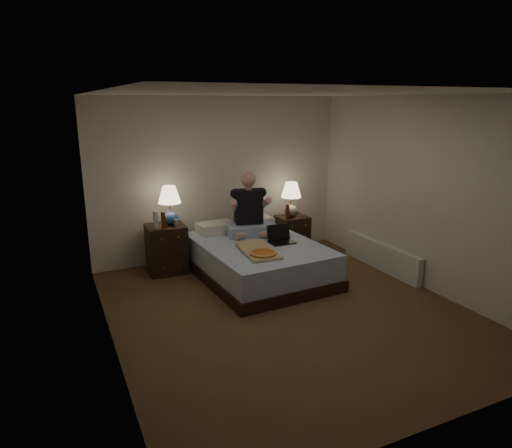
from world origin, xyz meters
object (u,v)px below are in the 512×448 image
soda_can (176,223)px  beer_bottle_right (287,212)px  nightstand_right (292,235)px  lamp_left (170,206)px  water_bottle (156,220)px  pizza_box (263,254)px  lamp_right (291,200)px  laptop (282,235)px  bed (258,260)px  beer_bottle_left (163,220)px  person (249,204)px  nightstand_left (167,249)px  radiator (381,256)px

soda_can → beer_bottle_right: bearing=0.4°
nightstand_right → beer_bottle_right: beer_bottle_right is taller
lamp_left → water_bottle: size_ratio=2.24×
pizza_box → nightstand_right: bearing=52.7°
lamp_right → nightstand_right: bearing=-14.0°
soda_can → laptop: bearing=-30.7°
lamp_left → bed: bearing=-36.4°
pizza_box → beer_bottle_left: bearing=134.1°
nightstand_right → person: size_ratio=0.66×
beer_bottle_left → nightstand_left: bearing=67.9°
lamp_left → beer_bottle_right: (1.85, -0.11, -0.25)m
person → nightstand_right: bearing=31.5°
bed → pizza_box: size_ratio=2.64×
bed → beer_bottle_left: size_ratio=8.74×
lamp_right → beer_bottle_right: 0.24m
bed → water_bottle: size_ratio=8.04×
nightstand_left → beer_bottle_left: beer_bottle_left is taller
bed → pizza_box: 0.65m
nightstand_right → laptop: 1.15m
water_bottle → soda_can: bearing=0.8°
bed → radiator: bearing=-18.0°
nightstand_left → nightstand_right: bearing=2.2°
nightstand_right → person: (-0.91, -0.32, 0.66)m
lamp_right → pizza_box: bearing=-130.6°
lamp_left → person: person is taller
soda_can → beer_bottle_right: beer_bottle_right is taller
beer_bottle_left → laptop: (1.48, -0.75, -0.20)m
beer_bottle_left → beer_bottle_right: beer_bottle_left is taller
beer_bottle_right → laptop: beer_bottle_right is taller
soda_can → person: 1.09m
water_bottle → laptop: 1.76m
lamp_right → pizza_box: (-1.13, -1.32, -0.35)m
soda_can → person: bearing=-10.4°
beer_bottle_left → person: person is taller
beer_bottle_left → lamp_right: bearing=4.0°
person → laptop: bearing=-54.7°
person → lamp_right: bearing=32.4°
water_bottle → beer_bottle_left: bearing=-6.9°
bed → beer_bottle_right: 1.14m
beer_bottle_left → nightstand_right: bearing=3.8°
nightstand_right → soda_can: 2.01m
nightstand_right → water_bottle: water_bottle is taller
nightstand_left → nightstand_right: (2.08, 0.01, -0.04)m
water_bottle → laptop: water_bottle is taller
water_bottle → person: person is taller
person → laptop: person is taller
nightstand_right → soda_can: size_ratio=6.14×
person → bed: bearing=-85.4°
lamp_right → beer_bottle_right: size_ratio=2.43×
nightstand_left → beer_bottle_left: 0.49m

